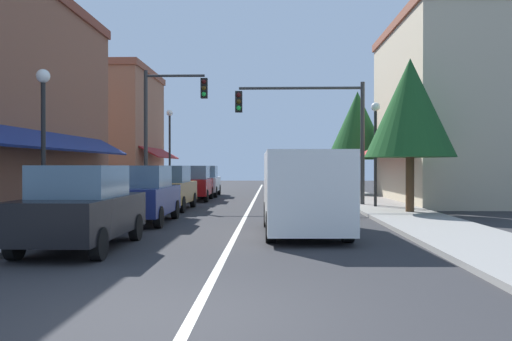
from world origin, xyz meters
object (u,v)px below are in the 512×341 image
traffic_signal_mast_arm (316,121)px  street_lamp_left_far (170,138)px  parked_car_far_left (193,183)px  parked_car_second_left (142,195)px  traffic_signal_left_corner (165,117)px  parked_car_nearest_left (82,208)px  parked_car_distant_left (203,181)px  parked_car_third_left (168,188)px  tree_right_near (410,108)px  street_lamp_right_mid (376,136)px  tree_right_far (357,126)px  van_in_lane (303,190)px  street_lamp_left_near (43,121)px

traffic_signal_mast_arm → street_lamp_left_far: bearing=135.0°
parked_car_far_left → parked_car_second_left: bearing=-91.3°
parked_car_far_left → traffic_signal_left_corner: bearing=-106.5°
parked_car_nearest_left → parked_car_distant_left: size_ratio=0.99×
parked_car_nearest_left → parked_car_distant_left: (0.03, 19.80, 0.00)m
parked_car_third_left → tree_right_near: tree_right_near is taller
parked_car_far_left → street_lamp_right_mid: 9.96m
tree_right_near → traffic_signal_mast_arm: bearing=130.1°
traffic_signal_left_corner → tree_right_far: bearing=39.4°
parked_car_second_left → traffic_signal_mast_arm: bearing=48.0°
street_lamp_right_mid → parked_car_distant_left: bearing=131.9°
traffic_signal_mast_arm → street_lamp_right_mid: bearing=-26.4°
van_in_lane → street_lamp_left_far: size_ratio=1.05×
parked_car_second_left → tree_right_near: bearing=18.2°
parked_car_far_left → parked_car_distant_left: size_ratio=1.00×
traffic_signal_mast_arm → traffic_signal_left_corner: bearing=170.9°
parked_car_distant_left → van_in_lane: bearing=-75.9°
traffic_signal_mast_arm → street_lamp_left_near: traffic_signal_mast_arm is taller
parked_car_far_left → tree_right_near: tree_right_near is taller
tree_right_near → tree_right_far: size_ratio=0.90×
parked_car_second_left → tree_right_far: tree_right_far is taller
street_lamp_left_far → tree_right_near: (10.87, -11.43, 0.48)m
parked_car_second_left → street_lamp_left_far: bearing=97.1°
street_lamp_left_near → street_lamp_left_far: 16.90m
traffic_signal_mast_arm → street_lamp_left_near: bearing=-131.0°
van_in_lane → tree_right_far: size_ratio=0.84×
van_in_lane → tree_right_far: tree_right_far is taller
traffic_signal_mast_arm → street_lamp_left_far: 11.04m
traffic_signal_mast_arm → parked_car_second_left: bearing=-131.5°
parked_car_distant_left → traffic_signal_left_corner: traffic_signal_left_corner is taller
parked_car_second_left → parked_car_distant_left: bearing=89.4°
van_in_lane → traffic_signal_mast_arm: traffic_signal_mast_arm is taller
parked_car_third_left → van_in_lane: size_ratio=0.79×
van_in_lane → tree_right_far: (4.31, 18.34, 3.03)m
parked_car_third_left → parked_car_far_left: 5.77m
van_in_lane → street_lamp_right_mid: 8.83m
parked_car_far_left → traffic_signal_mast_arm: 7.72m
parked_car_nearest_left → van_in_lane: bearing=29.6°
van_in_lane → tree_right_near: (4.14, 5.46, 2.68)m
van_in_lane → traffic_signal_mast_arm: bearing=81.6°
parked_car_second_left → traffic_signal_left_corner: traffic_signal_left_corner is taller
parked_car_far_left → van_in_lane: 14.05m
street_lamp_left_near → street_lamp_right_mid: bearing=37.9°
parked_car_distant_left → van_in_lane: van_in_lane is taller
van_in_lane → tree_right_far: 19.08m
parked_car_far_left → tree_right_near: bearing=-42.2°
parked_car_far_left → street_lamp_left_near: size_ratio=0.96×
street_lamp_right_mid → tree_right_near: (0.75, -2.48, 0.87)m
van_in_lane → tree_right_near: tree_right_near is taller
street_lamp_right_mid → parked_car_nearest_left: bearing=-127.5°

